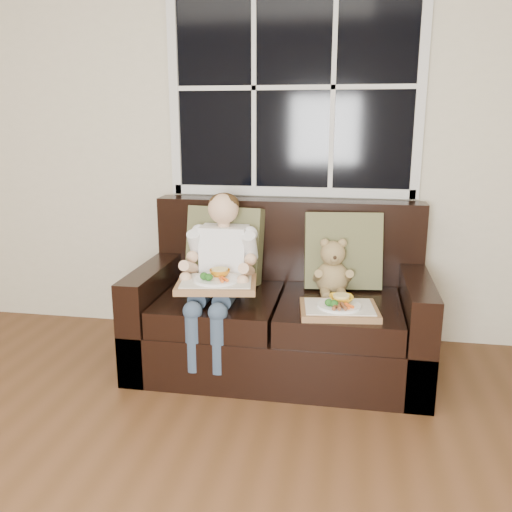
% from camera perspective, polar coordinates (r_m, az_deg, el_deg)
% --- Properties ---
extents(window_back, '(1.62, 0.04, 1.37)m').
position_cam_1_polar(window_back, '(3.58, 3.96, 17.27)').
color(window_back, black).
rests_on(window_back, room_walls).
extents(loveseat, '(1.70, 0.92, 0.96)m').
position_cam_1_polar(loveseat, '(3.32, 2.70, -6.06)').
color(loveseat, black).
rests_on(loveseat, ground).
extents(pillow_left, '(0.49, 0.26, 0.49)m').
position_cam_1_polar(pillow_left, '(3.42, -3.31, 1.17)').
color(pillow_left, '#666A42').
rests_on(pillow_left, loveseat).
extents(pillow_right, '(0.48, 0.26, 0.48)m').
position_cam_1_polar(pillow_right, '(3.33, 9.13, 0.55)').
color(pillow_right, '#666A42').
rests_on(pillow_right, loveseat).
extents(child, '(0.40, 0.60, 0.91)m').
position_cam_1_polar(child, '(3.16, -3.77, -0.57)').
color(child, white).
rests_on(child, loveseat).
extents(teddy_bear, '(0.22, 0.27, 0.35)m').
position_cam_1_polar(teddy_bear, '(3.23, 8.03, -1.58)').
color(teddy_bear, '#9D8153').
rests_on(teddy_bear, loveseat).
extents(tray_left, '(0.49, 0.40, 0.10)m').
position_cam_1_polar(tray_left, '(3.03, -4.17, -2.77)').
color(tray_left, '#9F6947').
rests_on(tray_left, child).
extents(tray_right, '(0.45, 0.36, 0.09)m').
position_cam_1_polar(tray_right, '(2.94, 8.74, -5.42)').
color(tray_right, '#9F6947').
rests_on(tray_right, loveseat).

